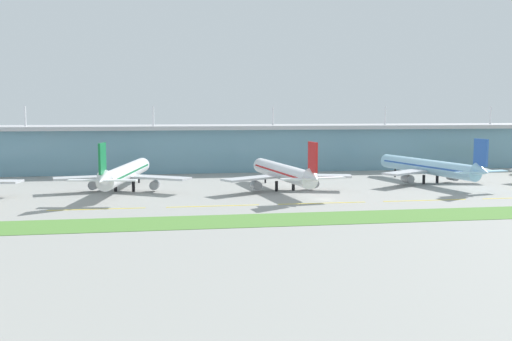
{
  "coord_description": "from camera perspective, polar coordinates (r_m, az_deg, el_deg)",
  "views": [
    {
      "loc": [
        -51.21,
        -176.79,
        28.97
      ],
      "look_at": [
        -18.54,
        26.3,
        7.0
      ],
      "focal_mm": 40.13,
      "sensor_mm": 36.0,
      "label": 1
    }
  ],
  "objects": [
    {
      "name": "ground_plane",
      "position": [
        186.32,
        6.94,
        -2.89
      ],
      "size": [
        600.0,
        600.0,
        0.0
      ],
      "primitive_type": "plane",
      "color": "gray"
    },
    {
      "name": "taxiway_stripe_mid_west",
      "position": [
        173.0,
        -4.31,
        -3.55
      ],
      "size": [
        28.0,
        0.7,
        0.04
      ],
      "primitive_type": "cube",
      "color": "yellow",
      "rests_on": "ground"
    },
    {
      "name": "airliner_far_middle",
      "position": [
        234.98,
        16.81,
        0.34
      ],
      "size": [
        47.74,
        65.02,
        18.9
      ],
      "color": "#9ED1EA",
      "rests_on": "ground"
    },
    {
      "name": "grass_verge",
      "position": [
        157.21,
        10.07,
        -4.6
      ],
      "size": [
        300.0,
        18.0,
        0.1
      ],
      "primitive_type": "cube",
      "color": "#518438",
      "rests_on": "ground"
    },
    {
      "name": "taxiway_stripe_centre",
      "position": [
        179.03,
        6.62,
        -3.25
      ],
      "size": [
        28.0,
        0.7,
        0.04
      ],
      "primitive_type": "cube",
      "color": "yellow",
      "rests_on": "ground"
    },
    {
      "name": "taxiway_stripe_west",
      "position": [
        173.55,
        -15.59,
        -3.73
      ],
      "size": [
        28.0,
        0.7,
        0.04
      ],
      "primitive_type": "cube",
      "color": "yellow",
      "rests_on": "ground"
    },
    {
      "name": "taxiway_stripe_mid_east",
      "position": [
        191.01,
        16.5,
        -2.87
      ],
      "size": [
        28.0,
        0.7,
        0.04
      ],
      "primitive_type": "cube",
      "color": "yellow",
      "rests_on": "ground"
    },
    {
      "name": "terminal_building",
      "position": [
        278.49,
        1.48,
        2.39
      ],
      "size": [
        288.0,
        34.0,
        30.55
      ],
      "color": "#6693A8",
      "rests_on": "ground"
    },
    {
      "name": "airliner_center",
      "position": [
        205.52,
        2.77,
        -0.2
      ],
      "size": [
        48.34,
        63.17,
        18.9
      ],
      "color": "white",
      "rests_on": "ground"
    },
    {
      "name": "airliner_near_middle",
      "position": [
        208.77,
        -12.91,
        -0.25
      ],
      "size": [
        48.12,
        66.95,
        18.9
      ],
      "color": "silver",
      "rests_on": "ground"
    }
  ]
}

